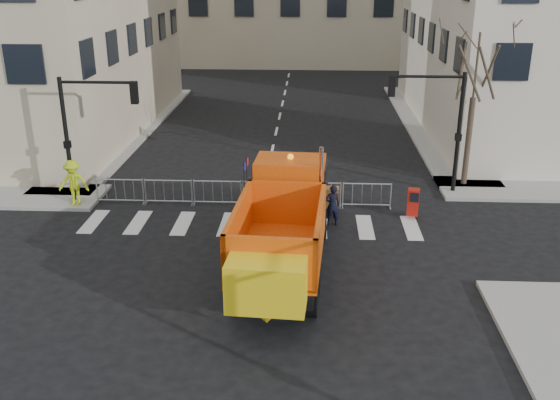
{
  "coord_description": "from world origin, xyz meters",
  "views": [
    {
      "loc": [
        2.11,
        -17.03,
        9.73
      ],
      "look_at": [
        1.12,
        2.5,
        2.22
      ],
      "focal_mm": 40.0,
      "sensor_mm": 36.0,
      "label": 1
    }
  ],
  "objects_px": {
    "cop_b": "(317,195)",
    "cop_c": "(321,192)",
    "cop_a": "(332,205)",
    "worker": "(73,183)",
    "plow_truck": "(283,225)",
    "newspaper_box": "(413,202)"
  },
  "relations": [
    {
      "from": "plow_truck",
      "to": "cop_c",
      "type": "distance_m",
      "value": 5.57
    },
    {
      "from": "plow_truck",
      "to": "cop_b",
      "type": "bearing_deg",
      "value": -9.33
    },
    {
      "from": "plow_truck",
      "to": "cop_c",
      "type": "height_order",
      "value": "plow_truck"
    },
    {
      "from": "cop_c",
      "to": "newspaper_box",
      "type": "bearing_deg",
      "value": 120.69
    },
    {
      "from": "cop_a",
      "to": "newspaper_box",
      "type": "bearing_deg",
      "value": -176.48
    },
    {
      "from": "cop_a",
      "to": "worker",
      "type": "height_order",
      "value": "worker"
    },
    {
      "from": "cop_b",
      "to": "worker",
      "type": "height_order",
      "value": "worker"
    },
    {
      "from": "cop_a",
      "to": "cop_c",
      "type": "distance_m",
      "value": 1.24
    },
    {
      "from": "plow_truck",
      "to": "worker",
      "type": "distance_m",
      "value": 10.56
    },
    {
      "from": "cop_c",
      "to": "newspaper_box",
      "type": "xyz_separation_m",
      "value": [
        3.7,
        -0.3,
        -0.23
      ]
    },
    {
      "from": "worker",
      "to": "newspaper_box",
      "type": "bearing_deg",
      "value": -3.99
    },
    {
      "from": "plow_truck",
      "to": "worker",
      "type": "relative_size",
      "value": 5.4
    },
    {
      "from": "newspaper_box",
      "to": "cop_a",
      "type": "bearing_deg",
      "value": -154.28
    },
    {
      "from": "cop_a",
      "to": "worker",
      "type": "relative_size",
      "value": 0.85
    },
    {
      "from": "worker",
      "to": "cop_b",
      "type": "bearing_deg",
      "value": -5.39
    },
    {
      "from": "cop_b",
      "to": "newspaper_box",
      "type": "relative_size",
      "value": 1.78
    },
    {
      "from": "cop_c",
      "to": "plow_truck",
      "type": "bearing_deg",
      "value": 21.94
    },
    {
      "from": "cop_a",
      "to": "newspaper_box",
      "type": "relative_size",
      "value": 1.5
    },
    {
      "from": "cop_b",
      "to": "worker",
      "type": "bearing_deg",
      "value": -7.06
    },
    {
      "from": "cop_b",
      "to": "cop_c",
      "type": "xyz_separation_m",
      "value": [
        0.14,
        0.43,
        -0.05
      ]
    },
    {
      "from": "cop_a",
      "to": "newspaper_box",
      "type": "distance_m",
      "value": 3.37
    },
    {
      "from": "cop_b",
      "to": "newspaper_box",
      "type": "distance_m",
      "value": 3.86
    }
  ]
}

